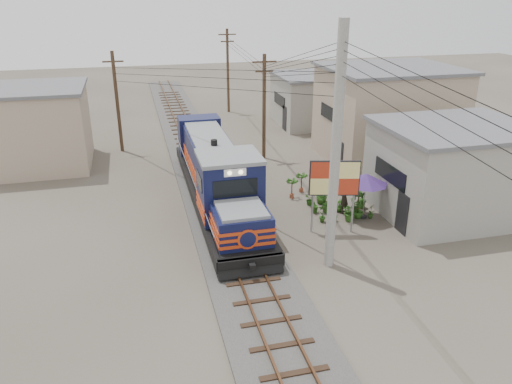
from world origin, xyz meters
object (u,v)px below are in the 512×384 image
object	(u,v)px
locomotive	(217,176)
billboard	(334,180)
market_umbrella	(366,179)
vendor	(344,198)

from	to	relation	value
locomotive	billboard	size ratio (longest dim) A/B	4.27
locomotive	market_umbrella	xyz separation A→B (m)	(6.95, -3.37, 0.43)
locomotive	market_umbrella	bearing A→B (deg)	-25.88
locomotive	billboard	world-z (taller)	locomotive
market_umbrella	vendor	xyz separation A→B (m)	(-0.75, 0.79, -1.25)
billboard	market_umbrella	bearing A→B (deg)	41.09
locomotive	billboard	distance (m)	6.62
locomotive	vendor	distance (m)	6.77
locomotive	billboard	xyz separation A→B (m)	(4.77, -4.48, 1.00)
billboard	market_umbrella	size ratio (longest dim) A/B	1.44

